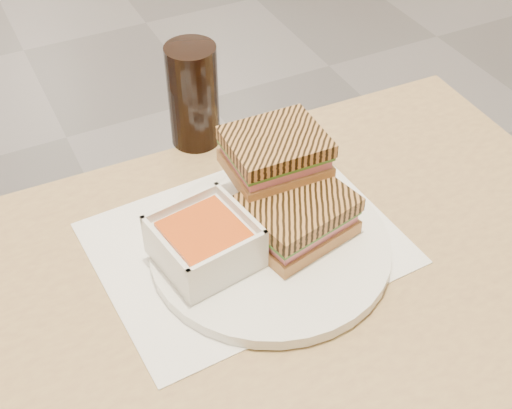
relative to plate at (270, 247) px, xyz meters
name	(u,v)px	position (x,y,z in m)	size (l,w,h in m)	color
tray_liner	(246,243)	(-0.02, 0.03, -0.01)	(0.38, 0.30, 0.00)	white
plate	(270,247)	(0.00, 0.00, 0.00)	(0.29, 0.29, 0.02)	white
soup_bowl	(205,244)	(-0.08, 0.01, 0.03)	(0.12, 0.12, 0.06)	white
panini_lower	(296,216)	(0.04, 0.00, 0.04)	(0.14, 0.13, 0.06)	#B18145
panini_upper	(275,153)	(0.04, 0.07, 0.08)	(0.12, 0.10, 0.05)	#B18145
cola_glass	(193,96)	(0.01, 0.25, 0.07)	(0.07, 0.07, 0.15)	black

